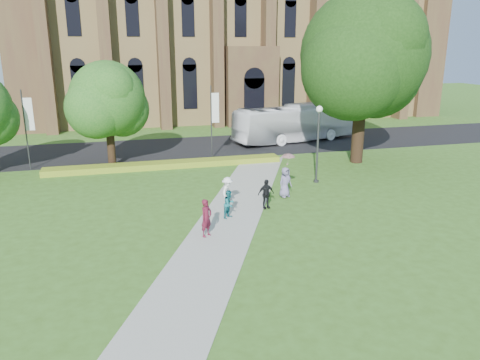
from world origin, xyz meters
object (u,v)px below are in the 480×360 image
object	(u,v)px
streetlamp	(318,135)
pedestrian_0	(206,218)
large_tree	(364,55)
tour_coach	(295,123)

from	to	relation	value
streetlamp	pedestrian_0	size ratio (longest dim) A/B	2.78
streetlamp	large_tree	world-z (taller)	large_tree
large_tree	pedestrian_0	xyz separation A→B (m)	(-14.62, -11.94, -7.38)
streetlamp	tour_coach	distance (m)	14.41
streetlamp	pedestrian_0	distance (m)	11.99
streetlamp	pedestrian_0	xyz separation A→B (m)	(-9.12, -7.44, -2.31)
large_tree	tour_coach	size ratio (longest dim) A/B	1.04
tour_coach	large_tree	bearing A→B (deg)	176.29
streetlamp	pedestrian_0	world-z (taller)	streetlamp
streetlamp	tour_coach	world-z (taller)	streetlamp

